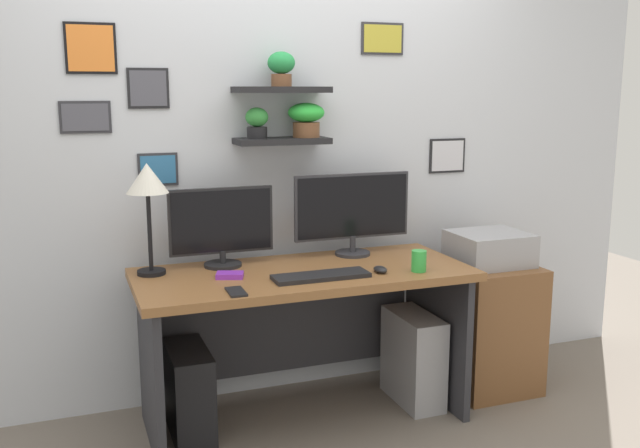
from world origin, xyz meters
The scene contains 15 objects.
ground_plane centered at (0.00, 0.00, 0.00)m, with size 8.00×8.00×0.00m, color #70665B.
back_wall_assembly centered at (0.00, 0.44, 1.36)m, with size 4.40×0.24×2.70m.
desk centered at (0.00, 0.05, 0.54)m, with size 1.57×0.68×0.75m.
monitor_left centered at (-0.34, 0.22, 0.95)m, with size 0.50×0.18×0.38m.
monitor_right centered at (0.34, 0.22, 0.98)m, with size 0.62×0.18×0.42m.
keyboard centered at (0.03, -0.16, 0.76)m, with size 0.44×0.14×0.02m, color black.
computer_mouse centered at (0.32, -0.16, 0.77)m, with size 0.06×0.09×0.03m, color black.
desk_lamp centered at (-0.68, 0.18, 1.16)m, with size 0.19×0.19×0.51m.
cell_phone centered at (-0.39, -0.25, 0.76)m, with size 0.07×0.14×0.01m, color black.
pen_cup centered at (0.50, -0.20, 0.80)m, with size 0.07×0.07×0.10m, color green.
scissors_tray centered at (-0.35, -0.01, 0.76)m, with size 0.12×0.08×0.02m, color purple.
drawer_cabinet centered at (1.05, 0.05, 0.34)m, with size 0.44×0.50×0.68m, color brown.
printer centered at (1.05, 0.05, 0.76)m, with size 0.38×0.34×0.17m, color #9E9EA3.
computer_tower_left centered at (-0.55, 0.04, 0.21)m, with size 0.18×0.40×0.42m, color black.
computer_tower_right centered at (0.59, 0.00, 0.23)m, with size 0.18×0.40×0.47m, color #99999E.
Camera 1 is at (-1.04, -3.01, 1.59)m, focal length 39.36 mm.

